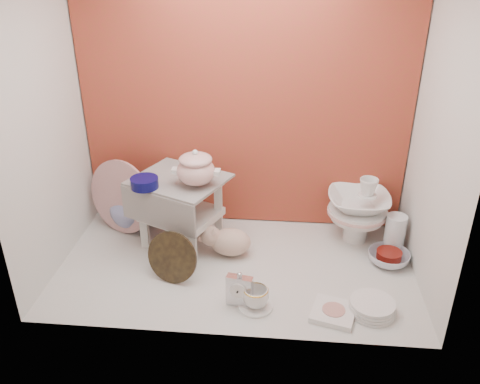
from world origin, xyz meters
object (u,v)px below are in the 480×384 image
object	(u,v)px
blue_white_vase	(132,205)
plush_pig	(230,242)
dinner_plate_stack	(372,307)
porcelain_tower	(358,209)
floral_platter	(121,197)
soup_tureen	(196,168)
gold_rim_teacup	(256,297)
step_stool	(181,212)
mantel_clock	(240,289)
crystal_bowl	(389,258)

from	to	relation	value
blue_white_vase	plush_pig	size ratio (longest dim) A/B	0.97
dinner_plate_stack	porcelain_tower	distance (m)	0.64
dinner_plate_stack	porcelain_tower	size ratio (longest dim) A/B	0.56
blue_white_vase	plush_pig	world-z (taller)	blue_white_vase
floral_platter	porcelain_tower	distance (m)	1.31
blue_white_vase	plush_pig	xyz separation A→B (m)	(0.60, -0.26, -0.05)
floral_platter	blue_white_vase	size ratio (longest dim) A/B	1.59
dinner_plate_stack	soup_tureen	bearing A→B (deg)	153.73
floral_platter	dinner_plate_stack	size ratio (longest dim) A/B	2.00
gold_rim_teacup	dinner_plate_stack	distance (m)	0.52
step_stool	mantel_clock	size ratio (longest dim) A/B	2.57
soup_tureen	blue_white_vase	xyz separation A→B (m)	(-0.43, 0.23, -0.36)
mantel_clock	porcelain_tower	world-z (taller)	porcelain_tower
floral_platter	crystal_bowl	world-z (taller)	floral_platter
plush_pig	gold_rim_teacup	size ratio (longest dim) A/B	2.30
porcelain_tower	mantel_clock	bearing A→B (deg)	-133.53
floral_platter	plush_pig	distance (m)	0.68
gold_rim_teacup	porcelain_tower	xyz separation A→B (m)	(0.51, 0.63, 0.13)
floral_platter	blue_white_vase	xyz separation A→B (m)	(0.04, 0.06, -0.08)
gold_rim_teacup	soup_tureen	bearing A→B (deg)	127.32
mantel_clock	gold_rim_teacup	size ratio (longest dim) A/B	1.47
mantel_clock	gold_rim_teacup	world-z (taller)	mantel_clock
step_stool	floral_platter	size ratio (longest dim) A/B	1.06
mantel_clock	porcelain_tower	bearing A→B (deg)	58.33
mantel_clock	porcelain_tower	size ratio (longest dim) A/B	0.46
dinner_plate_stack	crystal_bowl	world-z (taller)	crystal_bowl
gold_rim_teacup	step_stool	bearing A→B (deg)	130.70
soup_tureen	plush_pig	bearing A→B (deg)	-7.72
step_stool	porcelain_tower	world-z (taller)	step_stool
step_stool	floral_platter	xyz separation A→B (m)	(-0.36, 0.11, 0.02)
mantel_clock	crystal_bowl	bearing A→B (deg)	40.16
step_stool	porcelain_tower	size ratio (longest dim) A/B	1.19
crystal_bowl	porcelain_tower	xyz separation A→B (m)	(-0.15, 0.22, 0.16)
step_stool	dinner_plate_stack	size ratio (longest dim) A/B	2.11
step_stool	gold_rim_teacup	size ratio (longest dim) A/B	3.78
mantel_clock	porcelain_tower	distance (m)	0.86
soup_tureen	crystal_bowl	distance (m)	1.09
blue_white_vase	gold_rim_teacup	xyz separation A→B (m)	(0.76, -0.67, -0.08)
gold_rim_teacup	crystal_bowl	bearing A→B (deg)	31.66
mantel_clock	crystal_bowl	size ratio (longest dim) A/B	0.82
porcelain_tower	gold_rim_teacup	bearing A→B (deg)	-129.17
plush_pig	porcelain_tower	bearing A→B (deg)	35.86
plush_pig	dinner_plate_stack	size ratio (longest dim) A/B	1.29
soup_tureen	floral_platter	bearing A→B (deg)	159.21
blue_white_vase	porcelain_tower	distance (m)	1.28
gold_rim_teacup	mantel_clock	bearing A→B (deg)	171.07
floral_platter	porcelain_tower	world-z (taller)	floral_platter
blue_white_vase	mantel_clock	world-z (taller)	blue_white_vase
soup_tureen	gold_rim_teacup	distance (m)	0.70
blue_white_vase	dinner_plate_stack	xyz separation A→B (m)	(1.28, -0.66, -0.10)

